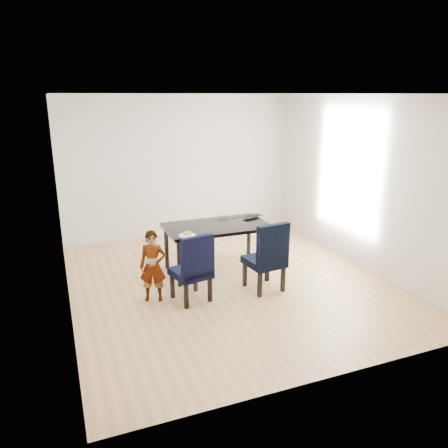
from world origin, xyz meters
name	(u,v)px	position (x,y,z in m)	size (l,w,h in m)	color
floor	(229,282)	(0.00, 0.00, -0.01)	(4.50, 5.00, 0.01)	tan
ceiling	(230,94)	(0.00, 0.00, 2.71)	(4.50, 5.00, 0.01)	white
wall_back	(180,167)	(0.00, 2.50, 1.35)	(4.50, 0.01, 2.70)	silver
wall_front	(335,250)	(0.00, -2.50, 1.35)	(4.50, 0.01, 2.70)	white
wall_left	(59,209)	(-2.25, 0.00, 1.35)	(0.01, 5.00, 2.70)	white
wall_right	(360,182)	(2.25, 0.00, 1.35)	(0.01, 5.00, 2.70)	white
dining_table	(217,248)	(0.00, 0.50, 0.38)	(1.60, 0.90, 0.75)	black
chair_left	(191,267)	(-0.70, -0.35, 0.48)	(0.46, 0.48, 0.96)	black
chair_right	(264,255)	(0.38, -0.39, 0.51)	(0.49, 0.51, 1.02)	black
child	(153,266)	(-1.17, -0.16, 0.49)	(0.36, 0.23, 0.98)	orange
plate	(187,235)	(-0.59, 0.15, 0.76)	(0.25, 0.25, 0.01)	silver
sandwich	(187,233)	(-0.58, 0.16, 0.79)	(0.14, 0.06, 0.05)	#A98D3C
laptop	(250,216)	(0.68, 0.73, 0.76)	(0.36, 0.23, 0.03)	black
cable_tangle	(224,220)	(0.21, 0.73, 0.75)	(0.16, 0.16, 0.01)	black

